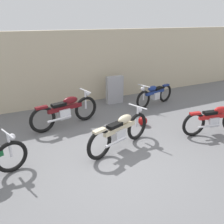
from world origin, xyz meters
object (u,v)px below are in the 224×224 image
(motorcycle_red, at_px, (215,119))
(motorcycle_cream, at_px, (120,131))
(helmet, at_px, (143,121))
(motorcycle_maroon, at_px, (66,111))
(stone_marker, at_px, (115,90))
(motorcycle_blue, at_px, (155,94))

(motorcycle_red, height_order, motorcycle_cream, motorcycle_cream)
(helmet, relative_size, motorcycle_cream, 0.14)
(motorcycle_red, bearing_deg, motorcycle_maroon, 157.30)
(helmet, height_order, motorcycle_cream, motorcycle_cream)
(helmet, xyz_separation_m, motorcycle_cream, (-1.25, -0.90, 0.31))
(stone_marker, height_order, motorcycle_maroon, stone_marker)
(motorcycle_blue, bearing_deg, helmet, 29.76)
(helmet, relative_size, motorcycle_blue, 0.15)
(motorcycle_maroon, bearing_deg, motorcycle_cream, -79.57)
(motorcycle_red, distance_m, motorcycle_cream, 2.76)
(motorcycle_red, distance_m, motorcycle_blue, 2.67)
(motorcycle_red, xyz_separation_m, motorcycle_blue, (-0.09, 2.67, -0.01))
(motorcycle_cream, relative_size, motorcycle_blue, 1.06)
(stone_marker, distance_m, motorcycle_cream, 3.43)
(helmet, relative_size, motorcycle_maroon, 0.13)
(helmet, xyz_separation_m, motorcycle_maroon, (-2.05, 1.00, 0.34))
(stone_marker, relative_size, helmet, 3.70)
(stone_marker, bearing_deg, motorcycle_cream, -114.81)
(helmet, distance_m, motorcycle_maroon, 2.30)
(helmet, bearing_deg, motorcycle_cream, -144.45)
(helmet, bearing_deg, motorcycle_red, -42.08)
(motorcycle_cream, distance_m, motorcycle_blue, 3.45)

